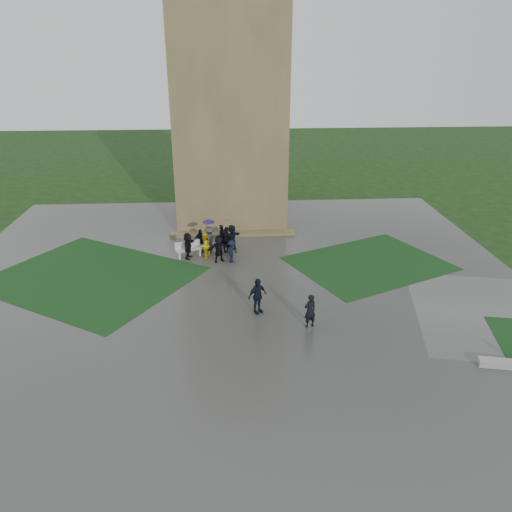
{
  "coord_description": "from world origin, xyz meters",
  "views": [
    {
      "loc": [
        -0.33,
        -23.25,
        12.75
      ],
      "look_at": [
        1.29,
        3.85,
        1.2
      ],
      "focal_mm": 35.0,
      "sensor_mm": 36.0,
      "label": 1
    }
  ],
  "objects": [
    {
      "name": "pedestrian_near",
      "position": [
        3.53,
        -2.33,
        0.89
      ],
      "size": [
        0.74,
        0.62,
        1.73
      ],
      "primitive_type": "imported",
      "rotation": [
        0.0,
        0.0,
        3.52
      ],
      "color": "black",
      "rests_on": "plaza"
    },
    {
      "name": "pedestrian_mid",
      "position": [
        1.08,
        -0.8,
        0.98
      ],
      "size": [
        1.28,
        1.17,
        1.91
      ],
      "primitive_type": "imported",
      "rotation": [
        0.0,
        0.0,
        0.62
      ],
      "color": "black",
      "rests_on": "plaza"
    },
    {
      "name": "tower",
      "position": [
        0.0,
        15.0,
        9.0
      ],
      "size": [
        8.0,
        8.0,
        18.0
      ],
      "primitive_type": "cube",
      "color": "brown",
      "rests_on": "ground"
    },
    {
      "name": "tower_plinth",
      "position": [
        0.0,
        10.6,
        0.13
      ],
      "size": [
        9.0,
        0.8,
        0.22
      ],
      "primitive_type": "cube",
      "color": "brown",
      "rests_on": "plaza"
    },
    {
      "name": "plaza",
      "position": [
        0.0,
        2.0,
        0.01
      ],
      "size": [
        34.0,
        34.0,
        0.02
      ],
      "primitive_type": "cube",
      "color": "#383836",
      "rests_on": "ground"
    },
    {
      "name": "lawn_inset_right",
      "position": [
        8.5,
        5.0,
        0.03
      ],
      "size": [
        11.12,
        10.15,
        0.01
      ],
      "primitive_type": "cube",
      "rotation": [
        0.0,
        0.0,
        0.44
      ],
      "color": "#113314",
      "rests_on": "plaza"
    },
    {
      "name": "visitor_cluster",
      "position": [
        -1.17,
        6.94,
        1.02
      ],
      "size": [
        4.09,
        3.31,
        2.46
      ],
      "color": "black",
      "rests_on": "plaza"
    },
    {
      "name": "ground",
      "position": [
        0.0,
        0.0,
        0.0
      ],
      "size": [
        120.0,
        120.0,
        0.0
      ],
      "primitive_type": "plane",
      "color": "black"
    },
    {
      "name": "bench",
      "position": [
        -2.93,
        6.87,
        0.53
      ],
      "size": [
        1.78,
        1.11,
        0.98
      ],
      "rotation": [
        0.0,
        0.0,
        0.37
      ],
      "color": "silver",
      "rests_on": "plaza"
    },
    {
      "name": "lawn_inset_left",
      "position": [
        -8.5,
        4.0,
        0.03
      ],
      "size": [
        14.1,
        13.46,
        0.01
      ],
      "primitive_type": "cube",
      "rotation": [
        0.0,
        0.0,
        -0.56
      ],
      "color": "#113314",
      "rests_on": "plaza"
    }
  ]
}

